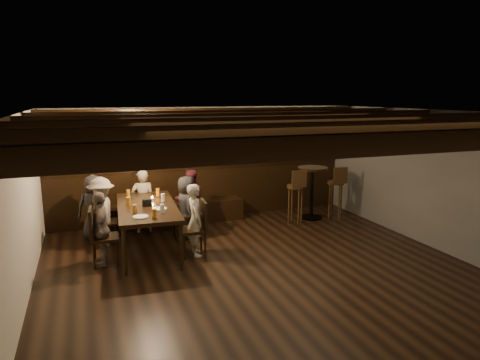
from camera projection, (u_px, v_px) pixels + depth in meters
name	position (u px, v px, depth m)	size (l,w,h in m)	color
room	(208.00, 180.00, 7.99)	(7.00, 7.00, 7.00)	black
dining_table	(147.00, 209.00, 7.28)	(1.10, 2.19, 0.80)	black
chair_left_near	(105.00, 231.00, 7.59)	(0.43, 0.43, 0.89)	black
chair_left_far	(104.00, 247.00, 6.74)	(0.45, 0.45, 0.93)	black
chair_right_near	(185.00, 223.00, 7.99)	(0.45, 0.45, 0.93)	black
chair_right_far	(194.00, 239.00, 7.14)	(0.45, 0.45, 0.93)	black
person_bench_left	(94.00, 207.00, 7.90)	(0.59, 0.39, 1.21)	#252527
person_bench_centre	(143.00, 201.00, 8.29)	(0.45, 0.30, 1.24)	gray
person_bench_right	(190.00, 200.00, 8.40)	(0.59, 0.46, 1.22)	maroon
person_left_near	(102.00, 212.00, 7.51)	(0.80, 0.46, 1.25)	gray
person_left_far	(101.00, 229.00, 6.67)	(0.69, 0.29, 1.18)	slate
person_right_near	(187.00, 207.00, 7.94)	(0.58, 0.38, 1.18)	#252527
person_right_far	(196.00, 220.00, 7.09)	(0.44, 0.29, 1.22)	#B4AD98
pint_a	(128.00, 193.00, 7.83)	(0.07, 0.07, 0.14)	#BF7219
pint_b	(158.00, 192.00, 7.93)	(0.07, 0.07, 0.14)	#BF7219
pint_c	(128.00, 201.00, 7.26)	(0.07, 0.07, 0.14)	#BF7219
pint_d	(163.00, 198.00, 7.52)	(0.07, 0.07, 0.14)	silver
pint_e	(135.00, 209.00, 6.77)	(0.07, 0.07, 0.14)	#BF7219
pint_f	(162.00, 209.00, 6.79)	(0.07, 0.07, 0.14)	silver
pint_g	(154.00, 213.00, 6.51)	(0.07, 0.07, 0.14)	#BF7219
plate_near	(140.00, 217.00, 6.56)	(0.24, 0.24, 0.01)	white
plate_far	(159.00, 209.00, 7.03)	(0.24, 0.24, 0.01)	white
condiment_caddy	(147.00, 203.00, 7.21)	(0.15, 0.10, 0.12)	black
candle	(152.00, 199.00, 7.58)	(0.05, 0.05, 0.05)	beige
high_top_table	(312.00, 185.00, 9.19)	(0.64, 0.64, 1.13)	black
bar_stool_left	(295.00, 203.00, 8.89)	(0.36, 0.38, 1.15)	#3B2713
bar_stool_right	(335.00, 199.00, 9.28)	(0.36, 0.38, 1.15)	#3B2713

